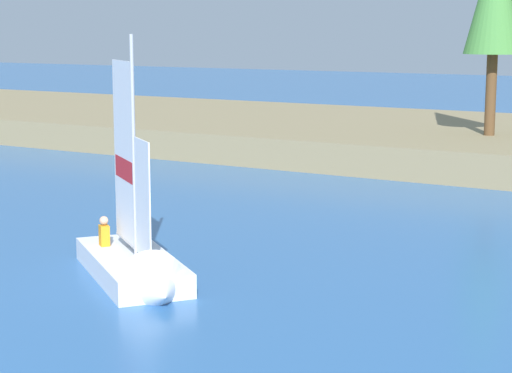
% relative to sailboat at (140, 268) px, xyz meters
% --- Properties ---
extents(shore_bank, '(80.00, 15.49, 1.19)m').
position_rel_sailboat_xyz_m(shore_bank, '(-0.81, 23.11, 0.21)').
color(shore_bank, '#897A56').
rests_on(shore_bank, ground).
extents(sailboat, '(4.66, 4.03, 5.68)m').
position_rel_sailboat_xyz_m(sailboat, '(0.00, 0.00, 0.00)').
color(sailboat, white).
rests_on(sailboat, ground).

